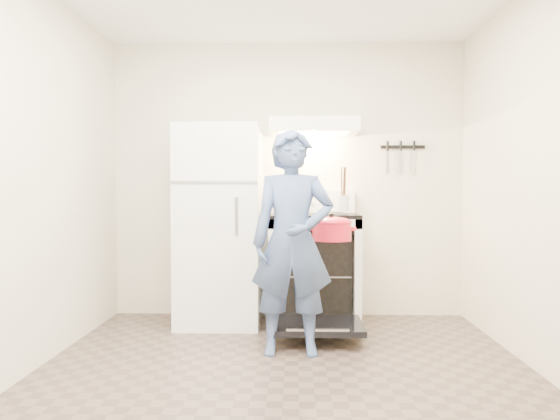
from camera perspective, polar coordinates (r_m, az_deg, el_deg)
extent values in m
plane|color=brown|center=(3.43, 0.40, -17.53)|extent=(3.60, 3.60, 0.00)
cube|color=beige|center=(5.04, 0.82, 3.16)|extent=(3.20, 0.02, 2.50)
cube|color=white|center=(4.74, -6.27, -1.62)|extent=(0.70, 0.70, 1.70)
cube|color=white|center=(4.76, 3.55, -6.31)|extent=(0.76, 0.65, 0.92)
cube|color=black|center=(4.72, 3.56, -0.59)|extent=(0.76, 0.65, 0.03)
cube|color=white|center=(5.00, 3.45, 0.87)|extent=(0.76, 0.07, 0.20)
cube|color=black|center=(4.24, 3.82, -11.95)|extent=(0.70, 0.54, 0.04)
cube|color=slate|center=(4.77, 3.54, -6.55)|extent=(0.60, 0.52, 0.01)
cube|color=white|center=(4.82, 3.55, 8.69)|extent=(0.76, 0.50, 0.12)
cube|color=black|center=(5.13, 12.70, 6.44)|extent=(0.40, 0.02, 0.03)
cylinder|color=brown|center=(4.71, 2.80, -6.47)|extent=(0.36, 0.36, 0.02)
cylinder|color=silver|center=(4.60, 6.66, 0.70)|extent=(0.09, 0.09, 0.13)
imported|color=#35456D|center=(3.83, 1.33, -3.38)|extent=(0.59, 0.40, 1.58)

